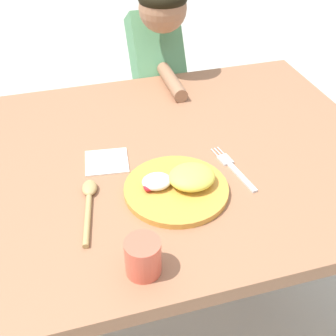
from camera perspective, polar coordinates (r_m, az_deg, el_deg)
name	(u,v)px	position (r m, az deg, el deg)	size (l,w,h in m)	color
ground_plane	(162,314)	(1.64, -0.83, -18.57)	(8.00, 8.00, 0.00)	beige
dining_table	(160,191)	(1.19, -1.08, -3.02)	(1.17, 0.87, 0.71)	#9C6849
plate	(179,185)	(1.00, 1.42, -2.25)	(0.24, 0.24, 0.05)	gold
fork	(234,168)	(1.08, 8.60, -0.06)	(0.05, 0.19, 0.01)	silver
spoon	(89,201)	(0.99, -10.37, -4.25)	(0.06, 0.20, 0.02)	tan
drinking_cup	(143,257)	(0.82, -3.30, -11.58)	(0.07, 0.07, 0.08)	#E85E46
person	(156,104)	(1.69, -1.59, 8.44)	(0.17, 0.45, 1.00)	navy
napkin	(107,162)	(1.10, -8.05, 0.83)	(0.11, 0.10, 0.00)	silver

